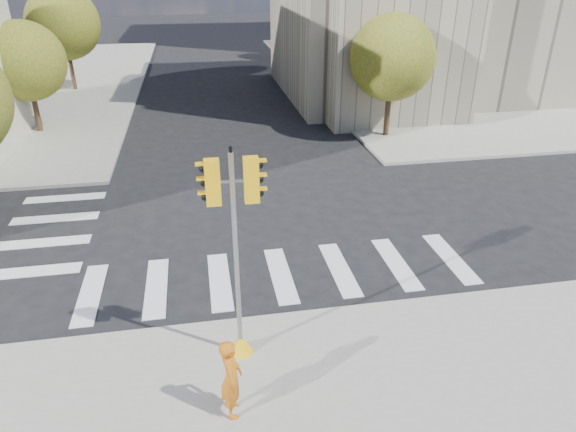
# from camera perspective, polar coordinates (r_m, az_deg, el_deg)

# --- Properties ---
(ground) EXTENTS (160.00, 160.00, 0.00)m
(ground) POSITION_cam_1_polar(r_m,az_deg,el_deg) (16.99, -1.60, -2.90)
(ground) COLOR black
(ground) RESTS_ON ground
(sidewalk_far_right) EXTENTS (28.00, 40.00, 0.15)m
(sidewalk_far_right) POSITION_cam_1_polar(r_m,az_deg,el_deg) (47.02, 18.72, 15.12)
(sidewalk_far_right) COLOR gray
(sidewalk_far_right) RESTS_ON ground
(tree_lw_mid) EXTENTS (4.00, 4.00, 5.77)m
(tree_lw_mid) POSITION_cam_1_polar(r_m,az_deg,el_deg) (30.17, -27.17, 15.05)
(tree_lw_mid) COLOR #382616
(tree_lw_mid) RESTS_ON ground
(tree_lw_far) EXTENTS (4.80, 4.80, 6.95)m
(tree_lw_far) POSITION_cam_1_polar(r_m,az_deg,el_deg) (39.70, -23.70, 19.02)
(tree_lw_far) COLOR #382616
(tree_lw_far) RESTS_ON ground
(tree_re_near) EXTENTS (4.20, 4.20, 6.16)m
(tree_re_near) POSITION_cam_1_polar(r_m,az_deg,el_deg) (26.81, 11.51, 16.85)
(tree_re_near) COLOR #382616
(tree_re_near) RESTS_ON ground
(tree_re_mid) EXTENTS (4.60, 4.60, 6.66)m
(tree_re_mid) POSITION_cam_1_polar(r_m,az_deg,el_deg) (38.10, 4.79, 20.48)
(tree_re_mid) COLOR #382616
(tree_re_mid) RESTS_ON ground
(tree_re_far) EXTENTS (4.00, 4.00, 5.88)m
(tree_re_far) POSITION_cam_1_polar(r_m,az_deg,el_deg) (49.78, 1.04, 21.42)
(tree_re_far) COLOR #382616
(tree_re_far) RESTS_ON ground
(lamp_near) EXTENTS (0.35, 0.18, 8.11)m
(lamp_near) POSITION_cam_1_polar(r_m,az_deg,el_deg) (30.62, 9.75, 19.15)
(lamp_near) COLOR black
(lamp_near) RESTS_ON sidewalk_far_right
(lamp_far) EXTENTS (0.35, 0.18, 8.11)m
(lamp_far) POSITION_cam_1_polar(r_m,az_deg,el_deg) (43.99, 3.37, 21.63)
(lamp_far) COLOR black
(lamp_far) RESTS_ON sidewalk_far_right
(traffic_signal) EXTENTS (1.06, 0.56, 5.03)m
(traffic_signal) POSITION_cam_1_polar(r_m,az_deg,el_deg) (11.17, -5.69, -6.43)
(traffic_signal) COLOR #F1B00C
(traffic_signal) RESTS_ON sidewalk_near
(photographer) EXTENTS (0.45, 0.66, 1.79)m
(photographer) POSITION_cam_1_polar(r_m,az_deg,el_deg) (10.57, -6.32, -17.47)
(photographer) COLOR #BF6112
(photographer) RESTS_ON sidewalk_near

